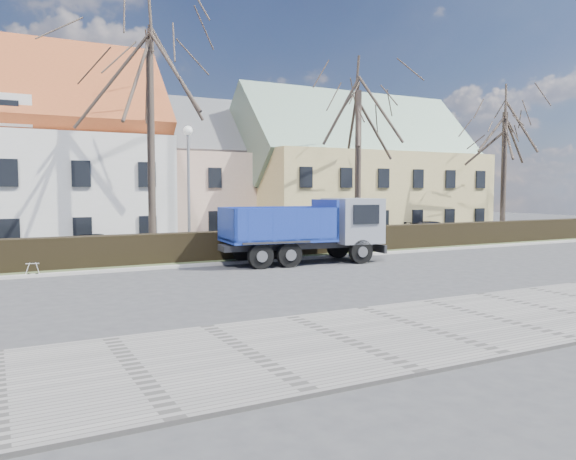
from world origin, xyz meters
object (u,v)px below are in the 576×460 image
dump_truck (298,230)px  streetlight (189,193)px  parked_car_b (432,230)px  parked_car_a (98,243)px  cart_frame (27,270)px

dump_truck → streetlight: bearing=144.9°
parked_car_b → parked_car_a: bearing=84.6°
cart_frame → streetlight: bearing=18.4°
streetlight → parked_car_b: size_ratio=1.54×
parked_car_a → dump_truck: bearing=-128.8°
cart_frame → parked_car_a: bearing=60.7°
dump_truck → cart_frame: bearing=-179.5°
cart_frame → parked_car_b: 26.44m
parked_car_b → streetlight: bearing=96.9°
streetlight → parked_car_b: bearing=11.9°
streetlight → parked_car_b: (18.60, 3.92, -2.58)m
dump_truck → parked_car_b: size_ratio=1.83×
dump_truck → parked_car_a: 10.61m
dump_truck → cart_frame: 11.14m
streetlight → parked_car_a: (-3.49, 4.08, -2.58)m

